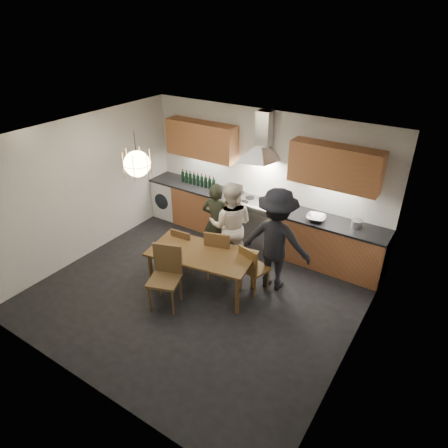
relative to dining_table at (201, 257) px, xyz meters
The scene contains 17 objects.
ground 0.65m from the dining_table, 85.29° to the right, with size 5.00×5.00×0.00m, color black.
room_shell 1.08m from the dining_table, 85.29° to the right, with size 5.02×4.52×2.61m.
counter_run 1.82m from the dining_table, 88.89° to the left, with size 5.00×0.62×0.90m.
range_stove 1.82m from the dining_table, 89.64° to the left, with size 0.90×0.60×0.92m.
wall_fixtures 2.29m from the dining_table, 89.66° to the left, with size 4.30×0.54×1.10m.
pendant_lamp 1.79m from the dining_table, 166.39° to the right, with size 0.43×0.43×0.70m.
dining_table is the anchor object (origin of this frame).
chair_back_left 0.66m from the dining_table, 154.81° to the left, with size 0.41×0.41×0.84m.
chair_back_mid 0.40m from the dining_table, 77.53° to the left, with size 0.55×0.55×0.96m.
chair_back_right 0.83m from the dining_table, 27.02° to the left, with size 0.47×0.47×0.87m.
chair_front 0.65m from the dining_table, 112.99° to the right, with size 0.59×0.59×1.02m.
person_left 1.00m from the dining_table, 109.72° to the left, with size 0.55×0.36×1.51m, color black.
person_mid 0.88m from the dining_table, 88.75° to the left, with size 0.79×0.62×1.63m, color white.
person_right 1.24m from the dining_table, 37.55° to the left, with size 1.15×0.66×1.78m, color black.
mixing_bowl 2.15m from the dining_table, 54.12° to the left, with size 0.34×0.34×0.08m, color #ABACAF.
stock_pot 2.69m from the dining_table, 44.09° to the left, with size 0.18×0.18×0.13m, color silver.
wine_bottles 2.35m from the dining_table, 127.47° to the left, with size 0.86×0.07×0.28m.
Camera 1 is at (3.26, -4.21, 4.22)m, focal length 32.00 mm.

